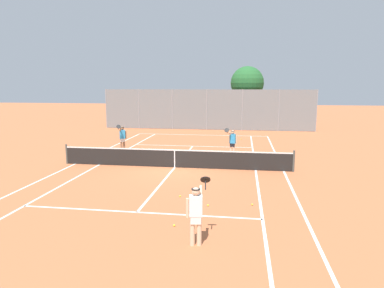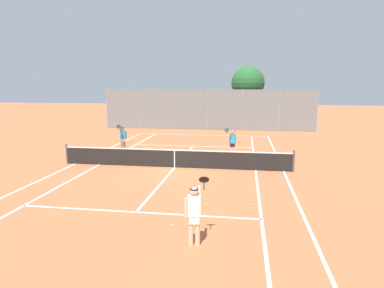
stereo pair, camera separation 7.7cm
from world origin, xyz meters
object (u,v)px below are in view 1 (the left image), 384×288
tennis_net (175,158)px  tree_behind_left (246,84)px  loose_tennis_ball_2 (180,196)px  loose_tennis_ball_5 (191,147)px  loose_tennis_ball_1 (208,205)px  player_far_right (232,142)px  loose_tennis_ball_0 (252,204)px  loose_tennis_ball_3 (174,225)px  loose_tennis_ball_4 (241,139)px  player_far_left (122,137)px  player_near_side (196,212)px

tennis_net → tree_behind_left: size_ratio=1.96×
loose_tennis_ball_2 → loose_tennis_ball_5: bearing=96.5°
tennis_net → loose_tennis_ball_1: bearing=-67.3°
player_far_right → loose_tennis_ball_5: bearing=137.8°
tennis_net → tree_behind_left: (3.70, 18.85, 3.82)m
loose_tennis_ball_0 → tennis_net: bearing=126.7°
loose_tennis_ball_3 → loose_tennis_ball_4: (1.89, 17.35, 0.00)m
player_far_right → loose_tennis_ball_3: bearing=-97.6°
tennis_net → loose_tennis_ball_4: size_ratio=181.82×
loose_tennis_ball_0 → tree_behind_left: size_ratio=0.01×
loose_tennis_ball_5 → player_far_left: bearing=-156.1°
player_far_right → player_near_side: bearing=-92.9°
tennis_net → loose_tennis_ball_5: size_ratio=181.82×
loose_tennis_ball_1 → loose_tennis_ball_4: same height
tennis_net → loose_tennis_ball_4: bearing=71.4°
tennis_net → player_far_right: player_far_right is taller
loose_tennis_ball_4 → loose_tennis_ball_0: bearing=-88.2°
player_far_right → loose_tennis_ball_3: size_ratio=26.88×
player_near_side → player_far_left: 13.98m
loose_tennis_ball_5 → player_near_side: bearing=-80.7°
player_far_left → loose_tennis_ball_3: 12.66m
tennis_net → player_near_side: (2.27, -8.47, 0.42)m
loose_tennis_ball_3 → loose_tennis_ball_5: 13.21m
loose_tennis_ball_1 → tree_behind_left: 24.73m
player_far_left → player_far_right: size_ratio=1.00×
loose_tennis_ball_2 → loose_tennis_ball_5: same height
player_near_side → loose_tennis_ball_1: player_near_side is taller
loose_tennis_ball_0 → loose_tennis_ball_1: size_ratio=1.00×
player_far_right → loose_tennis_ball_5: 4.02m
player_far_left → loose_tennis_ball_1: 11.46m
tennis_net → loose_tennis_ball_3: size_ratio=181.82×
player_far_right → loose_tennis_ball_4: (0.50, 6.85, -0.89)m
player_far_left → player_far_right: bearing=-6.4°
tennis_net → player_near_side: 8.78m
loose_tennis_ball_1 → loose_tennis_ball_4: size_ratio=1.00×
tennis_net → loose_tennis_ball_4: 10.54m
tennis_net → loose_tennis_ball_2: bearing=-76.2°
loose_tennis_ball_2 → tree_behind_left: 24.00m
tennis_net → loose_tennis_ball_0: (3.83, -5.15, -0.48)m
tennis_net → loose_tennis_ball_2: 4.78m
player_far_left → tennis_net: bearing=-43.0°
player_far_right → loose_tennis_ball_1: bearing=-93.7°
loose_tennis_ball_0 → loose_tennis_ball_4: same height
player_far_right → loose_tennis_ball_5: (-2.90, 2.63, -0.89)m
loose_tennis_ball_0 → loose_tennis_ball_4: 15.14m
player_far_left → loose_tennis_ball_4: (7.56, 6.06, -0.89)m
loose_tennis_ball_4 → player_near_side: bearing=-93.4°
loose_tennis_ball_4 → loose_tennis_ball_5: (-3.40, -4.22, 0.00)m
tennis_net → loose_tennis_ball_1: tennis_net is taller
loose_tennis_ball_2 → loose_tennis_ball_5: 10.45m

